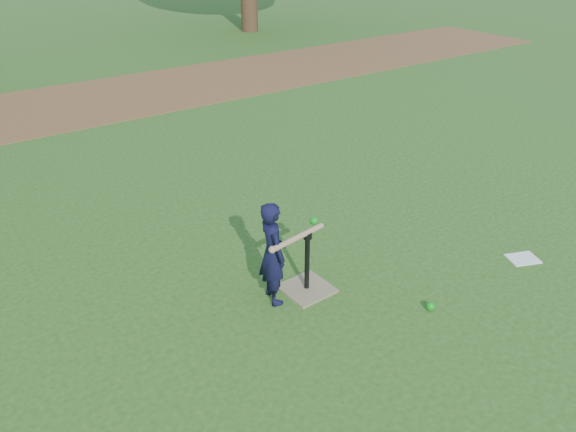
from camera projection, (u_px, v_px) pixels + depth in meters
ground at (346, 298)px, 5.14m from camera, size 80.00×80.00×0.00m
dirt_strip at (84, 102)px, 10.52m from camera, size 24.00×3.00×0.01m
child at (273, 253)px, 4.90m from camera, size 0.30×0.40×0.98m
wiffle_ball_ground at (430, 306)px, 4.96m from camera, size 0.08×0.08×0.08m
clipboard at (523, 259)px, 5.71m from camera, size 0.37×0.33×0.01m
batting_tee at (307, 280)px, 5.20m from camera, size 0.44×0.44×0.61m
swing_action at (299, 235)px, 4.91m from camera, size 0.63×0.23×0.10m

